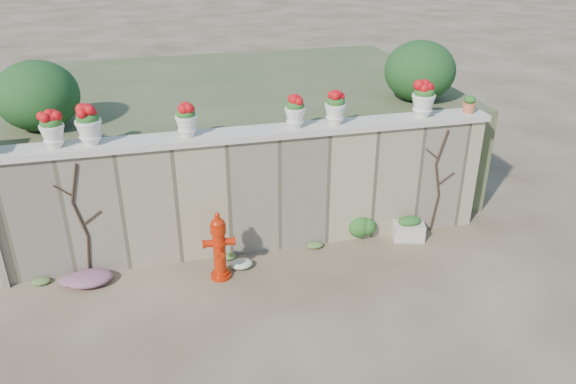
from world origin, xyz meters
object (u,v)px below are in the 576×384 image
object	(u,v)px
urn_pot_0	(52,129)
terracotta_pot	(469,105)
fire_hydrant	(219,246)
planter_box	(409,229)

from	to	relation	value
urn_pot_0	terracotta_pot	bearing A→B (deg)	0.00
urn_pot_0	terracotta_pot	world-z (taller)	urn_pot_0
fire_hydrant	urn_pot_0	world-z (taller)	urn_pot_0
urn_pot_0	planter_box	bearing A→B (deg)	-4.33
planter_box	terracotta_pot	xyz separation A→B (m)	(1.10, 0.42, 2.03)
planter_box	urn_pot_0	size ratio (longest dim) A/B	1.09
fire_hydrant	planter_box	bearing A→B (deg)	8.00
planter_box	terracotta_pot	bearing A→B (deg)	36.04
fire_hydrant	terracotta_pot	bearing A→B (deg)	11.79
planter_box	terracotta_pot	world-z (taller)	terracotta_pot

